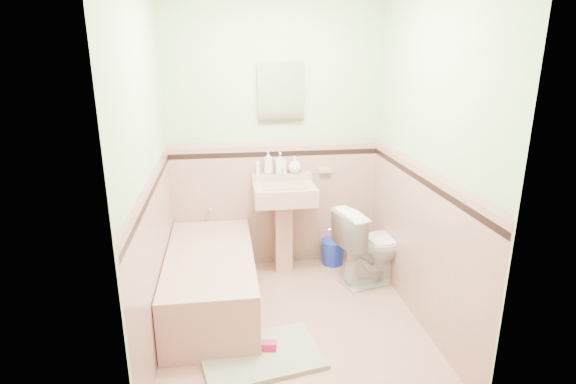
{
  "coord_description": "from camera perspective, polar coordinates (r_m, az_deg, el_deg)",
  "views": [
    {
      "loc": [
        -0.48,
        -3.13,
        2.05
      ],
      "look_at": [
        0.0,
        0.25,
        1.0
      ],
      "focal_mm": 28.67,
      "sensor_mm": 36.0,
      "label": 1
    }
  ],
  "objects": [
    {
      "name": "floor",
      "position": [
        3.77,
        0.56,
        -15.82
      ],
      "size": [
        2.2,
        2.2,
        0.0
      ],
      "primitive_type": "plane",
      "color": "tan",
      "rests_on": "ground"
    },
    {
      "name": "wall_back",
      "position": [
        4.33,
        -1.59,
        6.46
      ],
      "size": [
        2.5,
        0.0,
        2.5
      ],
      "primitive_type": "plane",
      "rotation": [
        1.57,
        0.0,
        0.0
      ],
      "color": "#ECE5C1",
      "rests_on": "ground"
    },
    {
      "name": "wall_front",
      "position": [
        2.23,
        4.89,
        -4.0
      ],
      "size": [
        2.5,
        0.0,
        2.5
      ],
      "primitive_type": "plane",
      "rotation": [
        -1.57,
        0.0,
        0.0
      ],
      "color": "#ECE5C1",
      "rests_on": "ground"
    },
    {
      "name": "wall_left",
      "position": [
        3.27,
        -16.99,
        2.18
      ],
      "size": [
        0.0,
        2.5,
        2.5
      ],
      "primitive_type": "plane",
      "rotation": [
        1.57,
        0.0,
        1.57
      ],
      "color": "#ECE5C1",
      "rests_on": "ground"
    },
    {
      "name": "wall_right",
      "position": [
        3.55,
        16.81,
        3.35
      ],
      "size": [
        0.0,
        2.5,
        2.5
      ],
      "primitive_type": "plane",
      "rotation": [
        1.57,
        0.0,
        -1.57
      ],
      "color": "#ECE5C1",
      "rests_on": "ground"
    },
    {
      "name": "wainscot_back",
      "position": [
        4.48,
        -1.51,
        -1.75
      ],
      "size": [
        2.0,
        0.0,
        2.0
      ],
      "primitive_type": "plane",
      "rotation": [
        1.57,
        0.0,
        0.0
      ],
      "color": "tan",
      "rests_on": "ground"
    },
    {
      "name": "wainscot_front",
      "position": [
        2.55,
        4.44,
        -17.65
      ],
      "size": [
        2.0,
        0.0,
        2.0
      ],
      "primitive_type": "plane",
      "rotation": [
        -1.57,
        0.0,
        0.0
      ],
      "color": "tan",
      "rests_on": "ground"
    },
    {
      "name": "wainscot_left",
      "position": [
        3.49,
        -15.86,
        -8.19
      ],
      "size": [
        0.0,
        2.2,
        2.2
      ],
      "primitive_type": "plane",
      "rotation": [
        1.57,
        0.0,
        1.57
      ],
      "color": "tan",
      "rests_on": "ground"
    },
    {
      "name": "wainscot_right",
      "position": [
        3.75,
        15.78,
        -6.34
      ],
      "size": [
        0.0,
        2.2,
        2.2
      ],
      "primitive_type": "plane",
      "rotation": [
        1.57,
        0.0,
        -1.57
      ],
      "color": "tan",
      "rests_on": "ground"
    },
    {
      "name": "accent_back",
      "position": [
        4.34,
        -1.55,
        4.73
      ],
      "size": [
        2.0,
        0.0,
        2.0
      ],
      "primitive_type": "plane",
      "rotation": [
        1.57,
        0.0,
        0.0
      ],
      "color": "black",
      "rests_on": "ground"
    },
    {
      "name": "accent_front",
      "position": [
        2.3,
        4.71,
        -6.87
      ],
      "size": [
        2.0,
        0.0,
        2.0
      ],
      "primitive_type": "plane",
      "rotation": [
        -1.57,
        0.0,
        0.0
      ],
      "color": "black",
      "rests_on": "ground"
    },
    {
      "name": "accent_left",
      "position": [
        3.3,
        -16.48,
        0.01
      ],
      "size": [
        0.0,
        2.2,
        2.2
      ],
      "primitive_type": "plane",
      "rotation": [
        1.57,
        0.0,
        1.57
      ],
      "color": "black",
      "rests_on": "ground"
    },
    {
      "name": "accent_right",
      "position": [
        3.58,
        16.37,
        1.32
      ],
      "size": [
        0.0,
        2.2,
        2.2
      ],
      "primitive_type": "plane",
      "rotation": [
        1.57,
        0.0,
        -1.57
      ],
      "color": "black",
      "rests_on": "ground"
    },
    {
      "name": "cap_back",
      "position": [
        4.32,
        -1.56,
        6.03
      ],
      "size": [
        2.0,
        0.0,
        2.0
      ],
      "primitive_type": "plane",
      "rotation": [
        1.57,
        0.0,
        0.0
      ],
      "color": "tan",
      "rests_on": "ground"
    },
    {
      "name": "cap_front",
      "position": [
        2.26,
        4.77,
        -4.55
      ],
      "size": [
        2.0,
        0.0,
        2.0
      ],
      "primitive_type": "plane",
      "rotation": [
        -1.57,
        0.0,
        0.0
      ],
      "color": "tan",
      "rests_on": "ground"
    },
    {
      "name": "cap_left",
      "position": [
        3.28,
        -16.63,
        1.68
      ],
      "size": [
        0.0,
        2.2,
        2.2
      ],
      "primitive_type": "plane",
      "rotation": [
        1.57,
        0.0,
        1.57
      ],
      "color": "tan",
      "rests_on": "ground"
    },
    {
      "name": "cap_right",
      "position": [
        3.55,
        16.5,
        2.87
      ],
      "size": [
        0.0,
        2.2,
        2.2
      ],
      "primitive_type": "plane",
      "rotation": [
        1.57,
        0.0,
        -1.57
      ],
      "color": "tan",
      "rests_on": "ground"
    },
    {
      "name": "bathtub",
      "position": [
        3.91,
        -9.51,
        -10.95
      ],
      "size": [
        0.7,
        1.5,
        0.45
      ],
      "primitive_type": "cube",
      "color": "tan",
      "rests_on": "floor"
    },
    {
      "name": "tub_faucet",
      "position": [
        4.42,
        -9.6,
        -1.89
      ],
      "size": [
        0.04,
        0.12,
        0.04
      ],
      "primitive_type": "cylinder",
      "rotation": [
        1.57,
        0.0,
        0.0
      ],
      "color": "silver",
      "rests_on": "wall_back"
    },
    {
      "name": "sink",
      "position": [
        4.33,
        -0.48,
        -4.69
      ],
      "size": [
        0.56,
        0.48,
        0.88
      ],
      "primitive_type": null,
      "color": "tan",
      "rests_on": "floor"
    },
    {
      "name": "sink_faucet",
      "position": [
        4.31,
        -0.75,
        2.31
      ],
      "size": [
        0.02,
        0.02,
        0.1
      ],
      "primitive_type": "cylinder",
      "color": "silver",
      "rests_on": "sink"
    },
    {
      "name": "medicine_cabinet",
      "position": [
        4.25,
        -0.91,
        12.39
      ],
      "size": [
        0.38,
        0.04,
        0.47
      ],
      "primitive_type": "cube",
      "color": "white",
      "rests_on": "wall_back"
    },
    {
      "name": "soap_dish",
      "position": [
        4.43,
        4.55,
        2.7
      ],
      "size": [
        0.12,
        0.07,
        0.04
      ],
      "primitive_type": "cube",
      "color": "tan",
      "rests_on": "wall_back"
    },
    {
      "name": "soap_bottle_left",
      "position": [
        4.31,
        -2.45,
        3.7
      ],
      "size": [
        0.11,
        0.11,
        0.22
      ],
      "primitive_type": "imported",
      "rotation": [
        0.0,
        0.0,
        -0.41
      ],
      "color": "#B2B2B2",
      "rests_on": "sink"
    },
    {
      "name": "soap_bottle_mid",
      "position": [
        4.32,
        -1.0,
        3.63
      ],
      "size": [
        0.11,
        0.11,
        0.2
      ],
      "primitive_type": "imported",
      "rotation": [
        0.0,
        0.0,
        0.16
      ],
      "color": "#B2B2B2",
      "rests_on": "sink"
    },
    {
      "name": "soap_bottle_right",
      "position": [
        4.34,
        0.82,
        3.42
      ],
      "size": [
        0.13,
        0.13,
        0.16
      ],
      "primitive_type": "imported",
      "rotation": [
        0.0,
        0.0,
        -0.04
      ],
      "color": "#B2B2B2",
      "rests_on": "sink"
    },
    {
      "name": "tube",
      "position": [
        4.31,
        -3.8,
        2.99
      ],
      "size": [
        0.05,
        0.05,
        0.12
      ],
      "primitive_type": "cylinder",
      "rotation": [
        0.0,
        0.0,
        0.36
      ],
      "color": "white",
      "rests_on": "sink"
    },
    {
      "name": "toilet",
      "position": [
        4.26,
        10.75,
        -6.48
      ],
      "size": [
        0.8,
        0.59,
        0.73
      ],
      "primitive_type": "imported",
      "rotation": [
        0.0,
        0.0,
        1.85
      ],
      "color": "white",
      "rests_on": "floor"
    },
    {
      "name": "bucket",
      "position": [
        4.65,
        5.57,
        -7.42
      ],
      "size": [
        0.31,
        0.31,
        0.25
      ],
      "primitive_type": null,
      "rotation": [
        0.0,
        0.0,
        -0.26
      ],
      "color": "#1A2FBB",
      "rests_on": "floor"
    },
    {
      "name": "bath_mat",
      "position": [
        3.41,
        -3.34,
        -19.56
      ],
      "size": [
        0.9,
        0.69,
        0.03
      ],
      "primitive_type": "cube",
      "rotation": [
        0.0,
        0.0,
        0.19
      ],
      "color": "#98A388",
      "rests_on": "floor"
    },
    {
      "name": "shoe",
      "position": [
        3.42,
        -2.71,
        -18.49
      ],
      "size": [
        0.15,
        0.09,
        0.06
      ],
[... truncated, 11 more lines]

